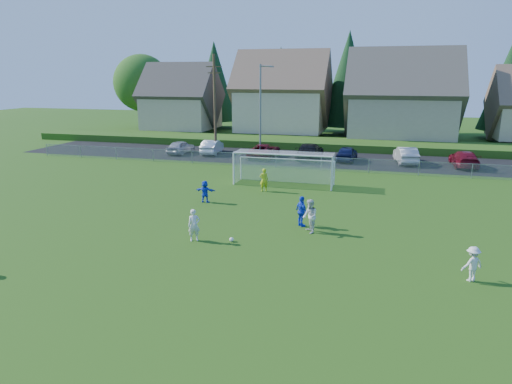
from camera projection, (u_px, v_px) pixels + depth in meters
The scene contains 23 objects.
ground at pixel (207, 269), 19.43m from camera, with size 160.00×160.00×0.00m, color #193D0C.
asphalt_lot at pixel (308, 158), 45.11m from camera, with size 60.00×60.00×0.00m, color black.
grass_embankment at pixel (318, 144), 52.02m from camera, with size 70.00×6.00×0.80m, color #1E420F.
soccer_ball at pixel (232, 240), 22.58m from camera, with size 0.22×0.22×0.22m, color white.
player_white_a at pixel (194, 225), 22.55m from camera, with size 0.59×0.39×1.61m, color silver.
player_white_b at pixel (310, 216), 23.69m from camera, with size 0.86×0.67×1.78m, color silver.
player_white_c at pixel (472, 264), 18.14m from camera, with size 0.94×0.54×1.45m, color silver.
player_blue_a at pixel (302, 211), 24.70m from camera, with size 0.99×0.41×1.69m, color blue.
player_blue_b at pixel (205, 192), 29.41m from camera, with size 1.33×0.42×1.43m, color blue.
goalkeeper at pixel (264, 180), 32.18m from camera, with size 0.60×0.40×1.65m, color #ADC417.
car_a at pixel (181, 147), 47.67m from camera, with size 1.63×4.04×1.38m, color #A1A2A8.
car_b at pixel (212, 147), 47.58m from camera, with size 1.54×4.41×1.45m, color white.
car_c at pixel (264, 151), 45.20m from camera, with size 2.34×5.08×1.41m, color #5F0A1A.
car_d at pixel (310, 151), 44.38m from camera, with size 2.22×5.47×1.59m, color black.
car_e at pixel (347, 153), 43.65m from camera, with size 1.68×4.18×1.42m, color #131944.
car_f at pixel (406, 155), 42.47m from camera, with size 1.63×4.67×1.54m, color #AFAFAF.
car_g at pixel (464, 159), 40.85m from camera, with size 2.01×4.93×1.43m, color maroon.
soccer_goal at pixel (284, 163), 34.01m from camera, with size 7.42×1.90×2.50m.
chainlink_fence at pixel (298, 162), 39.82m from camera, with size 52.06×0.06×1.20m.
streetlight at pixel (261, 109), 43.64m from camera, with size 1.38×0.18×9.00m.
utility_pole at pixel (215, 104), 45.79m from camera, with size 1.60×0.26×10.00m.
houses_row at pixel (344, 80), 56.75m from camera, with size 53.90×11.45×13.27m.
tree_row at pixel (341, 83), 62.95m from camera, with size 65.98×12.36×13.80m.
Camera 1 is at (6.79, -16.80, 8.03)m, focal length 32.00 mm.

